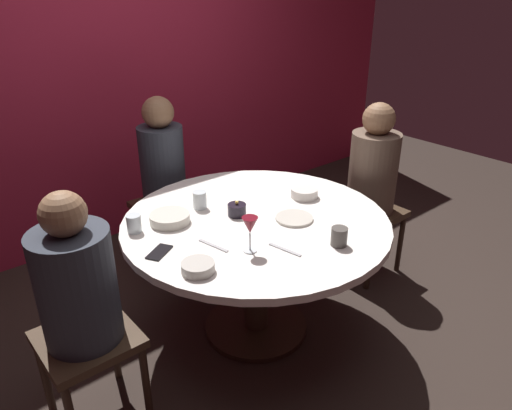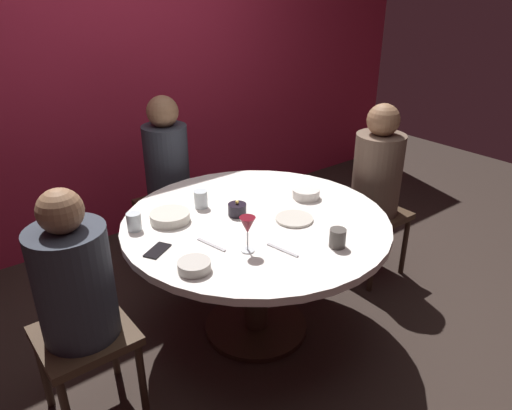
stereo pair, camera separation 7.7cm
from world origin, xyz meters
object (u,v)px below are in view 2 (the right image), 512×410
object	(u,v)px
seated_diner_right	(377,174)
bowl_small_white	(306,193)
cup_near_candle	(201,199)
cup_by_left_diner	(134,222)
wine_glass	(247,227)
cell_phone	(157,250)
seated_diner_left	(75,286)
dinner_plate	(294,219)
bowl_salad_center	(194,266)
candle_holder	(237,209)
cup_by_right_diner	(338,238)
bowl_serving_large	(170,217)
seated_diner_back	(167,165)
dining_table	(256,241)

from	to	relation	value
seated_diner_right	bowl_small_white	size ratio (longest dim) A/B	7.59
cup_near_candle	cup_by_left_diner	bearing A→B (deg)	-177.34
wine_glass	cell_phone	bearing A→B (deg)	142.20
seated_diner_left	cup_by_left_diner	xyz separation A→B (m)	(0.41, 0.28, 0.06)
dinner_plate	bowl_salad_center	distance (m)	0.68
bowl_small_white	candle_holder	bearing A→B (deg)	171.86
seated_diner_left	cell_phone	distance (m)	0.40
cup_near_candle	cup_by_right_diner	xyz separation A→B (m)	(0.28, -0.77, -0.00)
wine_glass	cup_by_left_diner	world-z (taller)	wine_glass
bowl_serving_large	cup_near_candle	size ratio (longest dim) A/B	2.15
seated_diner_back	cell_phone	world-z (taller)	seated_diner_back
candle_holder	cup_near_candle	world-z (taller)	cup_near_candle
wine_glass	cup_near_candle	xyz separation A→B (m)	(0.08, 0.54, -0.08)
seated_diner_left	cup_near_candle	distance (m)	0.87
cell_phone	seated_diner_back	bearing A→B (deg)	-61.41
candle_holder	bowl_small_white	world-z (taller)	candle_holder
candle_holder	cup_by_left_diner	world-z (taller)	cup_by_left_diner
cup_by_left_diner	cup_near_candle	bearing A→B (deg)	2.66
dining_table	dinner_plate	xyz separation A→B (m)	(0.15, -0.14, 0.15)
cup_by_right_diner	cup_by_left_diner	bearing A→B (deg)	132.39
cup_by_left_diner	seated_diner_left	bearing A→B (deg)	-145.29
cup_near_candle	seated_diner_back	bearing A→B (deg)	77.25
candle_holder	dinner_plate	size ratio (longest dim) A/B	0.50
seated_diner_right	dinner_plate	world-z (taller)	seated_diner_right
dinner_plate	seated_diner_left	bearing A→B (deg)	172.98
seated_diner_left	cell_phone	size ratio (longest dim) A/B	8.27
dining_table	cup_by_right_diner	size ratio (longest dim) A/B	15.58
seated_diner_right	cup_near_candle	xyz separation A→B (m)	(-1.15, 0.30, 0.04)
wine_glass	seated_diner_left	bearing A→B (deg)	161.94
candle_holder	bowl_serving_large	world-z (taller)	candle_holder
seated_diner_left	wine_glass	size ratio (longest dim) A/B	6.58
bowl_small_white	cup_by_right_diner	bearing A→B (deg)	-118.51
seated_diner_left	cup_by_right_diner	size ratio (longest dim) A/B	12.72
seated_diner_right	bowl_serving_large	size ratio (longest dim) A/B	5.73
wine_glass	bowl_serving_large	world-z (taller)	wine_glass
seated_diner_right	candle_holder	distance (m)	1.06
dining_table	bowl_salad_center	distance (m)	0.59
seated_diner_back	candle_holder	bearing A→B (deg)	-3.42
seated_diner_back	candle_holder	world-z (taller)	seated_diner_back
bowl_serving_large	cup_by_right_diner	xyz separation A→B (m)	(0.50, -0.72, 0.02)
cup_by_right_diner	cup_near_candle	bearing A→B (deg)	109.75
seated_diner_back	cup_by_right_diner	world-z (taller)	seated_diner_back
seated_diner_left	bowl_serving_large	distance (m)	0.65
seated_diner_back	cup_by_right_diner	xyz separation A→B (m)	(0.12, -1.44, 0.03)
seated_diner_right	cup_by_left_diner	xyz separation A→B (m)	(-1.56, 0.28, 0.04)
dining_table	cup_by_right_diner	distance (m)	0.52
seated_diner_left	cup_near_candle	bearing A→B (deg)	20.26
bowl_small_white	cup_by_left_diner	xyz separation A→B (m)	(-0.96, 0.25, 0.02)
seated_diner_left	seated_diner_back	size ratio (longest dim) A/B	0.95
dinner_plate	bowl_small_white	xyz separation A→B (m)	(0.25, 0.17, 0.02)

